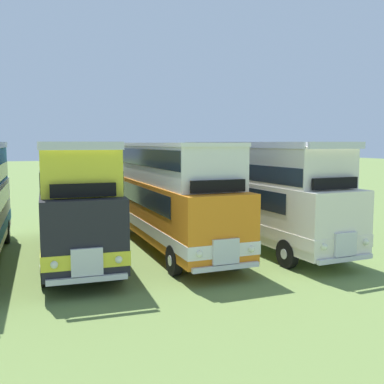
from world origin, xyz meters
TOP-DOWN VIEW (x-y plane):
  - bus_sixth_in_row at (5.91, 0.14)m, footprint 3.05×10.28m
  - bus_seventh_in_row at (9.84, 0.45)m, footprint 2.69×11.34m
  - bus_eighth_in_row at (13.78, -0.18)m, footprint 3.09×11.25m

SIDE VIEW (x-z plane):
  - bus_sixth_in_row at x=5.91m, z-range 0.10..4.62m
  - bus_eighth_in_row at x=13.78m, z-range 0.10..4.62m
  - bus_seventh_in_row at x=9.84m, z-range 0.23..4.72m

